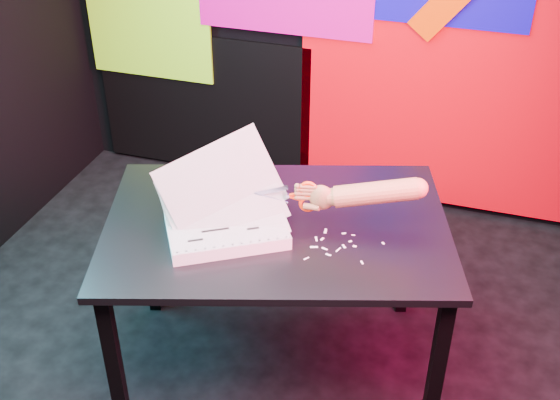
% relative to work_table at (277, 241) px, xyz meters
% --- Properties ---
extents(room, '(3.01, 3.01, 2.71)m').
position_rel_work_table_xyz_m(room, '(-0.16, -0.05, 0.68)').
color(room, black).
rests_on(room, ground).
extents(backdrop, '(2.88, 0.05, 2.08)m').
position_rel_work_table_xyz_m(backdrop, '(-0.10, 1.42, 0.29)').
color(backdrop, '#D0000C').
rests_on(backdrop, ground).
extents(work_table, '(1.47, 1.19, 0.75)m').
position_rel_work_table_xyz_m(work_table, '(0.00, 0.00, 0.00)').
color(work_table, black).
rests_on(work_table, ground).
extents(printout_stack, '(0.52, 0.48, 0.39)m').
position_rel_work_table_xyz_m(printout_stack, '(-0.16, -0.11, 0.12)').
color(printout_stack, white).
rests_on(printout_stack, work_table).
extents(scissors, '(0.22, 0.06, 0.13)m').
position_rel_work_table_xyz_m(scissors, '(0.10, 0.01, 0.22)').
color(scissors, '#A5A8C6').
rests_on(scissors, printout_stack).
extents(hand_forearm, '(0.45, 0.14, 0.15)m').
position_rel_work_table_xyz_m(hand_forearm, '(0.32, 0.06, 0.24)').
color(hand_forearm, '#AF6B40').
rests_on(hand_forearm, work_table).
extents(paper_clippings, '(0.25, 0.20, 0.00)m').
position_rel_work_table_xyz_m(paper_clippings, '(0.23, -0.06, 0.08)').
color(paper_clippings, silver).
rests_on(paper_clippings, work_table).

